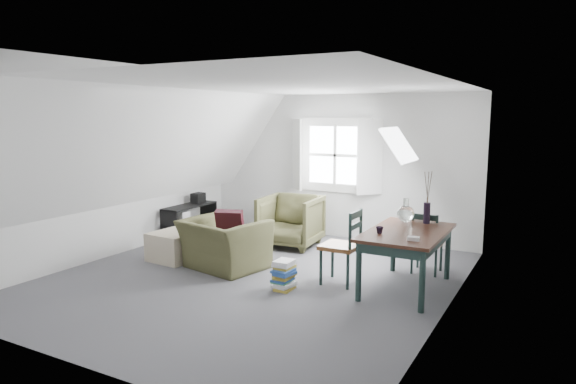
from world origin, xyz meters
The scene contains 24 objects.
floor centered at (0.00, 0.00, 0.00)m, with size 5.50×5.50×0.00m, color #4D4C51.
ceiling centered at (0.00, 0.00, 2.50)m, with size 5.50×5.50×0.00m, color white.
wall_back centered at (0.00, 2.75, 1.25)m, with size 5.00×5.00×0.00m, color silver.
wall_front centered at (0.00, -2.75, 1.25)m, with size 5.00×5.00×0.00m, color silver.
wall_left centered at (-2.50, 0.00, 1.25)m, with size 5.50×5.50×0.00m, color silver.
wall_right centered at (2.50, 0.00, 1.25)m, with size 5.50×5.50×0.00m, color silver.
slope_left centered at (-1.55, 0.00, 1.78)m, with size 5.50×5.50×0.00m, color white.
slope_right centered at (1.55, 0.00, 1.78)m, with size 5.50×5.50×0.00m, color white.
dormer_window centered at (0.00, 2.68, 1.45)m, with size 1.71×0.35×1.30m.
skylight centered at (1.55, 1.30, 1.75)m, with size 0.55×0.75×0.04m, color white.
armchair_near centered at (-0.58, 0.19, 0.00)m, with size 1.08×0.94×0.70m, color #424225.
armchair_far centered at (-0.36, 1.73, 0.00)m, with size 0.90×0.93×0.84m, color #424225.
throw_pillow centered at (-0.58, 0.34, 0.62)m, with size 0.39×0.11×0.39m, color #340E17.
ottoman centered at (-1.49, 0.18, 0.21)m, with size 0.63×0.63×0.42m, color #B9A98D.
dining_table centered at (1.90, 0.55, 0.65)m, with size 0.89×1.49×0.74m.
demijohn centered at (1.75, 1.00, 0.87)m, with size 0.22×0.22×0.31m.
vase_twigs centered at (2.00, 1.10, 0.90)m, with size 0.09×0.10×0.68m.
cup centered at (1.65, 0.25, 0.74)m, with size 0.09×0.09×0.08m, color black.
paper_box centered at (2.10, 0.10, 0.77)m, with size 0.13×0.09×0.04m, color white.
dining_chair_far centered at (1.96, 1.34, 0.44)m, with size 0.40×0.40×0.85m.
dining_chair_near centered at (1.13, 0.38, 0.50)m, with size 0.45×0.45×0.97m.
media_shelf centered at (-2.25, 1.42, 0.26)m, with size 0.37×1.11×0.57m.
electronics_box centered at (-2.25, 1.71, 0.65)m, with size 0.17×0.24×0.19m, color black.
magazine_stack centered at (0.59, -0.19, 0.18)m, with size 0.27×0.33×0.37m.
Camera 1 is at (3.57, -5.53, 2.15)m, focal length 32.00 mm.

